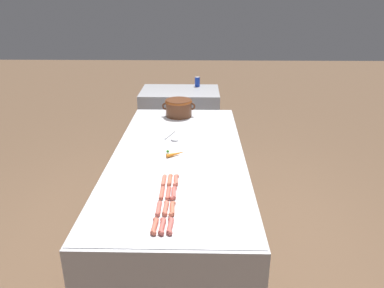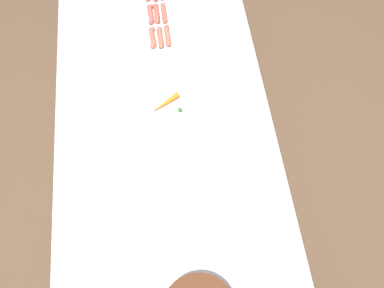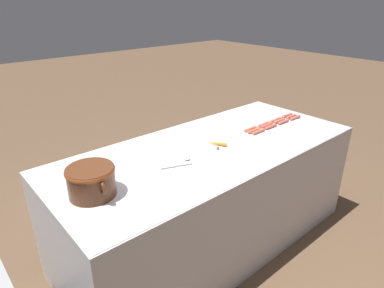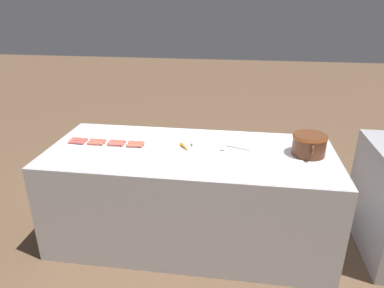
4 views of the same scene
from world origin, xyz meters
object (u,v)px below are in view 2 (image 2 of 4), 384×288
(hot_dog_2, at_px, (164,13))
(hot_dog_7, at_px, (160,37))
(hot_dog_11, at_px, (153,38))
(hot_dog_6, at_px, (157,13))
(carrot, at_px, (166,104))
(hot_dog_10, at_px, (151,14))
(hot_dog_3, at_px, (168,35))
(serving_spoon, at_px, (183,168))

(hot_dog_2, height_order, hot_dog_7, same)
(hot_dog_11, bearing_deg, hot_dog_2, -113.88)
(hot_dog_6, bearing_deg, hot_dog_7, 91.22)
(carrot, bearing_deg, hot_dog_2, -94.54)
(hot_dog_2, bearing_deg, hot_dog_10, 0.03)
(carrot, bearing_deg, hot_dog_11, -86.33)
(hot_dog_2, relative_size, hot_dog_10, 1.00)
(hot_dog_3, bearing_deg, hot_dog_7, 12.75)
(hot_dog_2, xyz_separation_m, hot_dog_7, (0.04, 0.18, 0.00))
(hot_dog_2, bearing_deg, hot_dog_7, 78.54)
(hot_dog_10, relative_size, serving_spoon, 0.58)
(hot_dog_7, xyz_separation_m, hot_dog_11, (0.04, -0.00, 0.00))
(serving_spoon, height_order, carrot, carrot)
(serving_spoon, bearing_deg, carrot, -82.52)
(hot_dog_10, height_order, carrot, carrot)
(hot_dog_2, height_order, hot_dog_11, same)
(hot_dog_7, relative_size, carrot, 0.94)
(hot_dog_2, height_order, carrot, carrot)
(hot_dog_11, distance_m, serving_spoon, 0.81)
(hot_dog_6, bearing_deg, hot_dog_3, 104.26)
(serving_spoon, bearing_deg, hot_dog_2, -90.13)
(hot_dog_11, bearing_deg, hot_dog_7, 174.44)
(hot_dog_2, distance_m, serving_spoon, 0.98)
(hot_dog_3, bearing_deg, hot_dog_11, 3.53)
(hot_dog_11, relative_size, carrot, 0.94)
(hot_dog_6, relative_size, carrot, 0.94)
(hot_dog_3, relative_size, hot_dog_11, 1.00)
(hot_dog_7, bearing_deg, serving_spoon, 92.46)
(hot_dog_2, relative_size, carrot, 0.94)
(hot_dog_2, xyz_separation_m, hot_dog_6, (0.04, -0.00, 0.00))
(hot_dog_3, distance_m, hot_dog_11, 0.08)
(hot_dog_10, bearing_deg, serving_spoon, 94.25)
(hot_dog_2, distance_m, carrot, 0.62)
(serving_spoon, bearing_deg, hot_dog_6, -87.77)
(hot_dog_3, xyz_separation_m, hot_dog_11, (0.08, 0.01, 0.00))
(hot_dog_6, height_order, serving_spoon, hot_dog_6)
(hot_dog_2, bearing_deg, serving_spoon, 89.87)
(hot_dog_10, bearing_deg, hot_dog_3, 114.69)
(hot_dog_10, height_order, serving_spoon, hot_dog_10)
(hot_dog_10, relative_size, hot_dog_11, 1.00)
(carrot, bearing_deg, hot_dog_7, -91.66)
(serving_spoon, bearing_deg, hot_dog_3, -90.40)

